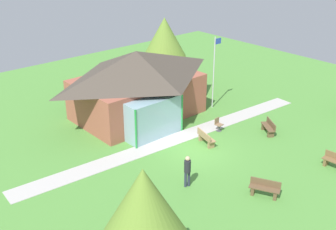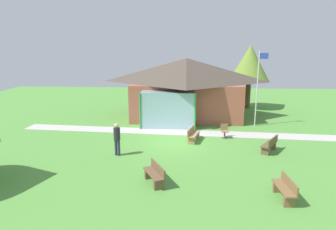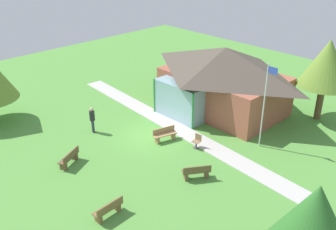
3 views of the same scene
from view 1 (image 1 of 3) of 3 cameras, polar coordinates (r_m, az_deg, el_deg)
name	(u,v)px [view 1 (image 1 of 3)]	position (r m, az deg, el deg)	size (l,w,h in m)	color
ground_plane	(197,150)	(25.45, 3.86, -4.69)	(44.00, 44.00, 0.00)	#54933D
pavilion	(138,83)	(29.00, -4.08, 4.24)	(9.18, 7.09, 4.61)	#A35642
footpath	(176,139)	(26.64, 1.02, -3.20)	(21.00, 1.30, 0.03)	#BCB7B2
flagpole	(214,69)	(30.37, 6.19, 6.08)	(0.64, 0.08, 5.24)	silver
bench_front_center	(265,189)	(21.73, 12.79, -9.58)	(1.07, 1.54, 0.84)	brown
bench_front_right	(336,162)	(25.11, 21.60, -5.88)	(0.53, 1.52, 0.84)	brown
bench_rear_near_path	(206,138)	(25.97, 5.07, -3.11)	(0.83, 1.56, 0.84)	#9E7A51
bench_mid_right	(269,127)	(27.95, 13.31, -1.63)	(1.19, 1.50, 0.84)	brown
patio_chair_lawn_spare	(218,125)	(27.74, 6.74, -1.29)	(0.48, 0.48, 0.86)	#8C6B4C
visitor_strolling_lawn	(187,169)	(21.59, 2.61, -7.21)	(0.34, 0.34, 1.74)	#2D3347
tree_lawn_corner	(144,215)	(14.45, -3.23, -13.21)	(3.91, 3.91, 5.27)	brown
tree_behind_pavilion_right	(165,37)	(34.68, -0.47, 10.34)	(3.48, 3.48, 5.58)	brown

